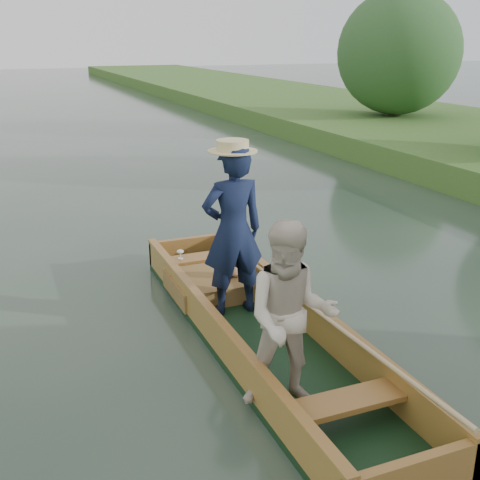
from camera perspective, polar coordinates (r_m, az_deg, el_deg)
name	(u,v)px	position (r m, az deg, el deg)	size (l,w,h in m)	color
ground	(262,344)	(6.31, 2.10, -9.83)	(120.00, 120.00, 0.00)	#283D30
trees_far	(243,58)	(16.69, 0.32, 16.86)	(23.00, 14.83, 4.47)	#47331E
punt	(256,293)	(5.93, 1.56, -5.08)	(1.31, 5.02, 1.99)	black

